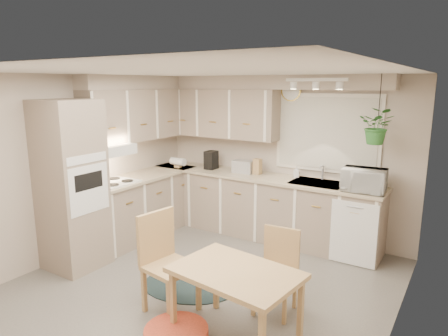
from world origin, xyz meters
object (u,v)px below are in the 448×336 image
Objects in this scene: pet_bed at (176,336)px; braided_rug at (191,285)px; microwave at (364,177)px; chair_back at (275,273)px; chair_left at (171,264)px; dining_table at (236,306)px.

braided_rug is at bearing 119.56° from pet_bed.
chair_back is at bearing -107.44° from microwave.
dining_table is at bearing 93.92° from chair_left.
chair_back is at bearing 81.21° from dining_table.
microwave is at bearing -108.67° from chair_back.
pet_bed is at bearing -113.47° from microwave.
microwave reaches higher than dining_table.
microwave reaches higher than braided_rug.
dining_table is 1.17m from braided_rug.
chair_back reaches higher than braided_rug.
chair_back is (0.90, 0.54, -0.08)m from chair_left.
chair_left is at bearing 133.85° from pet_bed.
chair_left is at bearing -124.01° from microwave.
dining_table is 1.07× the size of chair_left.
braided_rug is at bearing -133.97° from microwave.
chair_left is 2.67m from microwave.
microwave is at bearing 77.61° from dining_table.
braided_rug is 1.04m from pet_bed.
chair_back is 1.60× the size of microwave.
chair_back reaches higher than pet_bed.
microwave is (0.94, 2.63, 1.05)m from pet_bed.
chair_back is at bearing 130.32° from chair_left.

